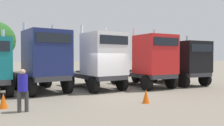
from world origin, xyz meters
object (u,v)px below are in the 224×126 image
Objects in this scene: semi_truck_navy at (44,60)px; traffic_cone_mid at (146,96)px; semi_truck_black at (184,63)px; traffic_cone_near at (3,101)px; visitor_with_camera at (23,87)px; semi_truck_red at (150,61)px; semi_truck_white at (100,61)px.

semi_truck_navy reaches higher than traffic_cone_mid.
semi_truck_black reaches higher than traffic_cone_near.
traffic_cone_near is (-0.77, 1.05, -0.69)m from visitor_with_camera.
semi_truck_red is 8.58× the size of traffic_cone_mid.
semi_truck_navy is at bearing 61.20° from traffic_cone_near.
visitor_with_camera is at bearing -72.03° from semi_truck_black.
visitor_with_camera is at bearing 176.20° from traffic_cone_mid.
semi_truck_red is 9.97m from visitor_with_camera.
semi_truck_black reaches higher than traffic_cone_mid.
traffic_cone_mid is at bearing -55.40° from semi_truck_black.
semi_truck_black is at bearing 78.74° from semi_truck_white.
traffic_cone_near is 6.57m from traffic_cone_mid.
visitor_with_camera is 2.56× the size of traffic_cone_mid.
semi_truck_red is 0.95× the size of semi_truck_black.
semi_truck_navy is at bearing -99.84° from semi_truck_red.
semi_truck_white is 5.49m from traffic_cone_mid.
visitor_with_camera is 2.60× the size of traffic_cone_near.
semi_truck_white is 7.15m from semi_truck_black.
semi_truck_black is at bearing 91.23° from semi_truck_red.
traffic_cone_near is at bearing 167.51° from traffic_cone_mid.
semi_truck_navy is 3.57× the size of visitor_with_camera.
visitor_with_camera reaches higher than traffic_cone_mid.
semi_truck_red is at bearing 72.97° from semi_truck_navy.
semi_truck_red is at bearing 19.13° from traffic_cone_near.
semi_truck_red is at bearing -87.00° from semi_truck_black.
semi_truck_white is at bearing 32.75° from traffic_cone_near.
semi_truck_white is 1.01× the size of semi_truck_black.
semi_truck_white is at bearing 95.85° from traffic_cone_mid.
semi_truck_white is (3.69, -0.20, -0.04)m from semi_truck_navy.
visitor_with_camera is (-1.42, -5.02, -1.02)m from semi_truck_navy.
semi_truck_black is 9.17× the size of traffic_cone_near.
semi_truck_navy is 9.13× the size of traffic_cone_mid.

